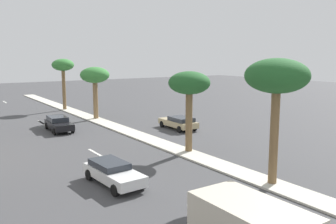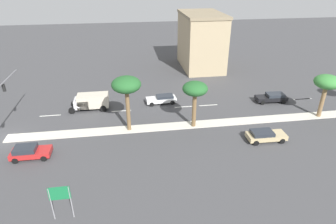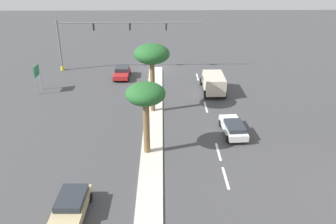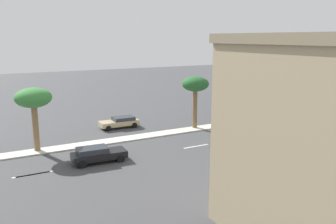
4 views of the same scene
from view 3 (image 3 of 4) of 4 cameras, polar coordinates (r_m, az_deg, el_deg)
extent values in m
plane|color=#424244|center=(25.25, -2.92, -12.62)|extent=(160.00, 160.00, 0.00)
cube|color=silver|center=(46.89, 4.78, 5.67)|extent=(0.20, 2.80, 0.01)
cube|color=silver|center=(37.86, 6.14, 0.80)|extent=(0.20, 2.80, 0.01)
cube|color=silver|center=(29.85, 8.14, -6.37)|extent=(0.20, 2.80, 0.01)
cube|color=silver|center=(26.79, 9.30, -10.47)|extent=(0.20, 2.80, 0.01)
cylinder|color=slate|center=(50.71, -17.13, 10.23)|extent=(0.24, 0.24, 6.94)
cylinder|color=gold|center=(51.56, -16.68, 6.78)|extent=(0.53, 0.53, 0.50)
cylinder|color=slate|center=(48.30, -6.20, 14.18)|extent=(19.29, 0.16, 0.16)
cube|color=black|center=(49.07, -11.94, 13.31)|extent=(0.20, 0.32, 0.90)
sphere|color=red|center=(49.13, -11.95, 13.68)|extent=(0.18, 0.18, 0.18)
cube|color=black|center=(48.41, -6.17, 13.54)|extent=(0.20, 0.32, 0.90)
sphere|color=red|center=(48.47, -6.18, 13.92)|extent=(0.18, 0.18, 0.18)
cube|color=black|center=(48.22, -0.29, 13.63)|extent=(0.20, 0.32, 0.90)
sphere|color=red|center=(48.28, -0.29, 14.01)|extent=(0.18, 0.18, 0.18)
cylinder|color=gray|center=(44.50, -20.02, 5.35)|extent=(0.10, 0.10, 3.24)
cylinder|color=gray|center=(43.16, -20.61, 4.68)|extent=(0.10, 0.10, 3.24)
cube|color=#19723F|center=(43.53, -20.51, 6.26)|extent=(0.08, 1.67, 1.23)
cylinder|color=brown|center=(35.62, -2.53, 4.25)|extent=(0.48, 0.48, 5.42)
ellipsoid|color=#235B28|center=(34.59, -2.63, 9.40)|extent=(3.48, 3.48, 1.92)
cylinder|color=brown|center=(28.30, -3.50, -2.39)|extent=(0.52, 0.52, 4.60)
ellipsoid|color=#235B28|center=(27.12, -3.66, 2.96)|extent=(3.10, 3.10, 1.71)
cube|color=silver|center=(32.58, 10.48, -2.50)|extent=(1.97, 4.55, 0.57)
cube|color=#262B33|center=(31.89, 10.78, -2.22)|extent=(1.68, 2.54, 0.35)
cylinder|color=black|center=(33.87, 8.48, -1.78)|extent=(0.26, 0.65, 0.64)
cylinder|color=black|center=(34.25, 11.14, -1.68)|extent=(0.26, 0.65, 0.64)
cylinder|color=black|center=(31.19, 9.67, -4.35)|extent=(0.26, 0.65, 0.64)
cylinder|color=black|center=(31.60, 12.54, -4.20)|extent=(0.26, 0.65, 0.64)
cube|color=tan|center=(23.56, -15.57, -15.03)|extent=(1.96, 4.58, 0.56)
cube|color=#262B33|center=(23.68, -15.35, -13.26)|extent=(1.73, 2.53, 0.40)
cylinder|color=black|center=(24.71, -12.52, -13.32)|extent=(0.23, 0.64, 0.64)
cylinder|color=black|center=(25.15, -16.57, -13.08)|extent=(0.23, 0.64, 0.64)
cube|color=red|center=(46.59, -7.46, 6.20)|extent=(1.88, 4.09, 0.57)
cube|color=#262B33|center=(46.91, -7.43, 7.01)|extent=(1.68, 2.26, 0.49)
cylinder|color=black|center=(45.25, -6.52, 5.29)|extent=(0.22, 0.64, 0.64)
cylinder|color=black|center=(45.46, -8.74, 5.26)|extent=(0.22, 0.64, 0.64)
cylinder|color=black|center=(47.94, -6.21, 6.44)|extent=(0.22, 0.64, 0.64)
cylinder|color=black|center=(48.14, -8.30, 6.40)|extent=(0.22, 0.64, 0.64)
cube|color=silver|center=(42.71, 7.12, 5.11)|extent=(2.22, 2.04, 1.21)
cube|color=beige|center=(41.14, 7.43, 4.73)|extent=(2.22, 4.34, 1.77)
cylinder|color=black|center=(44.00, 5.42, 4.95)|extent=(0.28, 0.90, 0.90)
cylinder|color=black|center=(44.30, 8.29, 4.94)|extent=(0.28, 0.90, 0.90)
cylinder|color=black|center=(40.01, 6.05, 2.85)|extent=(0.28, 0.90, 0.90)
cylinder|color=black|center=(40.33, 9.19, 2.85)|extent=(0.28, 0.90, 0.90)
camera|label=1|loc=(49.19, 17.05, 14.25)|focal=38.47mm
camera|label=2|loc=(46.67, -49.53, 20.61)|focal=30.73mm
camera|label=4|loc=(32.77, 80.19, -4.93)|focal=37.48mm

